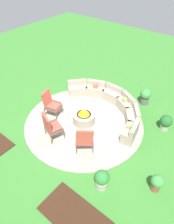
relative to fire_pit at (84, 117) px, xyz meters
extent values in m
plane|color=#387A2D|center=(0.00, 0.00, -0.32)|extent=(24.00, 24.00, 0.00)
cylinder|color=#9E9384|center=(0.00, 0.00, -0.29)|extent=(4.86, 4.86, 0.06)
cube|color=#382114|center=(2.19, -3.06, -0.30)|extent=(1.96, 1.05, 0.04)
cylinder|color=#9E937F|center=(0.00, 0.00, -0.06)|extent=(0.90, 0.90, 0.41)
cylinder|color=black|center=(0.00, 0.00, 0.11)|extent=(0.59, 0.59, 0.06)
cone|color=orange|center=(0.00, 0.00, 0.28)|extent=(0.47, 0.47, 0.28)
cube|color=#9E937F|center=(1.90, 0.38, -0.03)|extent=(0.61, 0.95, 0.48)
cube|color=#9E937F|center=(2.04, 0.41, 0.35)|extent=(0.33, 0.89, 0.27)
cube|color=#9E937F|center=(1.55, 1.16, -0.03)|extent=(0.88, 0.97, 0.48)
cube|color=#9E937F|center=(1.66, 1.25, 0.35)|extent=(0.65, 0.80, 0.27)
cube|color=#9E937F|center=(0.90, 1.71, -0.03)|extent=(0.98, 0.81, 0.48)
cube|color=#9E937F|center=(0.97, 1.84, 0.35)|extent=(0.85, 0.55, 0.27)
cube|color=#9E937F|center=(0.08, 1.93, -0.03)|extent=(0.89, 0.49, 0.48)
cube|color=#9E937F|center=(0.09, 2.08, 0.35)|extent=(0.88, 0.20, 0.27)
cube|color=#9E937F|center=(-0.75, 1.78, -0.03)|extent=(0.98, 0.76, 0.48)
cube|color=#9E937F|center=(-0.81, 1.91, 0.35)|extent=(0.87, 0.49, 0.27)
cube|color=#9E937F|center=(-1.44, 1.29, -0.03)|extent=(0.92, 0.95, 0.48)
cube|color=#9E937F|center=(-1.55, 1.38, 0.35)|extent=(0.70, 0.76, 0.27)
cube|color=#93B756|center=(0.88, 1.67, 0.30)|extent=(0.23, 0.22, 0.18)
cube|color=#93B756|center=(1.85, 0.37, 0.29)|extent=(0.15, 0.17, 0.17)
cube|color=#BC5B47|center=(-0.73, 1.73, 0.30)|extent=(0.22, 0.19, 0.19)
cylinder|color=brown|center=(-1.08, -0.14, -0.07)|extent=(0.04, 0.04, 0.38)
cylinder|color=brown|center=(-0.95, -0.63, -0.07)|extent=(0.04, 0.04, 0.38)
cylinder|color=brown|center=(-1.62, -0.28, -0.07)|extent=(0.04, 0.04, 0.38)
cylinder|color=brown|center=(-1.50, -0.77, -0.07)|extent=(0.04, 0.04, 0.38)
cube|color=brown|center=(-1.29, -0.46, 0.14)|extent=(0.71, 0.68, 0.05)
cube|color=#B24738|center=(-1.29, -0.46, 0.21)|extent=(0.66, 0.62, 0.09)
cube|color=#B24738|center=(-1.54, -0.52, 0.50)|extent=(0.28, 0.55, 0.70)
cube|color=brown|center=(-1.35, -0.22, 0.28)|extent=(0.50, 0.17, 0.04)
cube|color=brown|center=(-1.23, -0.69, 0.28)|extent=(0.50, 0.17, 0.04)
cylinder|color=brown|center=(-0.54, -0.98, -0.07)|extent=(0.04, 0.04, 0.38)
cylinder|color=brown|center=(0.00, -1.17, -0.07)|extent=(0.04, 0.04, 0.38)
cylinder|color=brown|center=(-0.71, -1.47, -0.07)|extent=(0.04, 0.04, 0.38)
cylinder|color=brown|center=(-0.17, -1.66, -0.07)|extent=(0.04, 0.04, 0.38)
cube|color=brown|center=(-0.36, -1.32, 0.14)|extent=(0.76, 0.72, 0.05)
cube|color=#B24738|center=(-0.36, -1.32, 0.21)|extent=(0.70, 0.67, 0.09)
cube|color=#B24738|center=(-0.43, -1.54, 0.52)|extent=(0.60, 0.30, 0.75)
cube|color=brown|center=(-0.61, -1.23, 0.28)|extent=(0.20, 0.46, 0.04)
cube|color=brown|center=(-0.10, -1.41, 0.28)|extent=(0.20, 0.46, 0.04)
cylinder|color=brown|center=(0.49, -1.04, -0.07)|extent=(0.04, 0.04, 0.38)
cylinder|color=brown|center=(0.94, -0.66, -0.07)|extent=(0.04, 0.04, 0.38)
cylinder|color=brown|center=(0.83, -1.43, -0.07)|extent=(0.04, 0.04, 0.38)
cylinder|color=brown|center=(1.27, -1.05, -0.07)|extent=(0.04, 0.04, 0.38)
cube|color=brown|center=(0.88, -1.04, 0.14)|extent=(0.83, 0.82, 0.05)
cube|color=#B24738|center=(0.88, -1.04, 0.21)|extent=(0.76, 0.76, 0.09)
cube|color=#B24738|center=(1.04, -1.22, 0.48)|extent=(0.49, 0.50, 0.68)
cube|color=brown|center=(0.67, -1.22, 0.28)|extent=(0.34, 0.39, 0.04)
cube|color=brown|center=(1.09, -0.86, 0.28)|extent=(0.34, 0.39, 0.04)
cylinder|color=brown|center=(3.55, -0.91, -0.19)|extent=(0.29, 0.29, 0.26)
sphere|color=#3D8E42|center=(3.55, -0.91, 0.10)|extent=(0.39, 0.39, 0.39)
cylinder|color=#605B56|center=(1.32, 2.78, -0.18)|extent=(0.40, 0.40, 0.29)
sphere|color=#3D8E42|center=(1.32, 2.78, 0.18)|extent=(0.48, 0.48, 0.48)
sphere|color=yellow|center=(1.38, 2.78, 0.28)|extent=(0.18, 0.18, 0.18)
cylinder|color=#A89E8E|center=(2.23, -1.87, -0.19)|extent=(0.37, 0.37, 0.27)
sphere|color=#2D7A33|center=(2.23, -1.87, 0.15)|extent=(0.46, 0.46, 0.46)
cylinder|color=#A89E8E|center=(2.72, 1.75, -0.21)|extent=(0.33, 0.33, 0.23)
sphere|color=#236028|center=(2.72, 1.75, 0.09)|extent=(0.48, 0.48, 0.48)
camera|label=1|loc=(3.97, -4.73, 5.51)|focal=32.73mm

